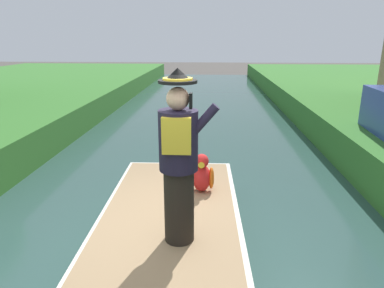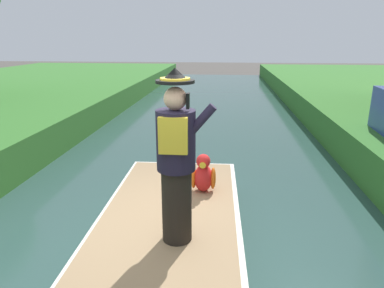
% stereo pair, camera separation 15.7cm
% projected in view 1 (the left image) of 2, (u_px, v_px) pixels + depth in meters
% --- Properties ---
extents(ground_plane, '(80.00, 80.00, 0.00)m').
position_uv_depth(ground_plane, '(168.00, 274.00, 4.34)').
color(ground_plane, '#4C4742').
extents(canal_water, '(6.52, 48.00, 0.10)m').
position_uv_depth(canal_water, '(168.00, 271.00, 4.32)').
color(canal_water, '#2D4C47').
rests_on(canal_water, ground).
extents(boat, '(1.90, 4.24, 0.61)m').
position_uv_depth(boat, '(169.00, 239.00, 4.36)').
color(boat, silver).
rests_on(boat, canal_water).
extents(person_pirate, '(0.61, 0.42, 1.85)m').
position_uv_depth(person_pirate, '(179.00, 160.00, 3.55)').
color(person_pirate, black).
rests_on(person_pirate, boat).
extents(parrot_plush, '(0.36, 0.35, 0.57)m').
position_uv_depth(parrot_plush, '(202.00, 175.00, 4.95)').
color(parrot_plush, red).
rests_on(parrot_plush, boat).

